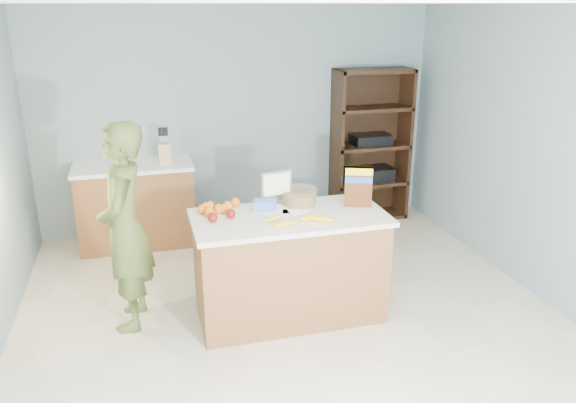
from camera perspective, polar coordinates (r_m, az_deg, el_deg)
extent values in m
cube|color=beige|center=(4.63, 1.16, -13.17)|extent=(4.50, 5.00, 0.02)
cube|color=gray|center=(6.46, -5.04, 8.22)|extent=(4.50, 0.02, 2.50)
cube|color=gray|center=(5.18, 25.96, 3.53)|extent=(0.02, 5.00, 2.50)
cube|color=white|center=(3.90, 1.42, 19.50)|extent=(4.50, 5.00, 0.02)
cube|color=brown|center=(4.67, 0.16, -6.81)|extent=(1.50, 0.70, 0.86)
cube|color=silver|center=(4.49, 0.17, -1.65)|extent=(1.56, 0.76, 0.04)
cube|color=black|center=(4.85, 0.16, -10.84)|extent=(1.46, 0.66, 0.10)
cube|color=brown|center=(6.29, -15.13, -0.45)|extent=(1.20, 0.60, 0.86)
cube|color=white|center=(6.16, -15.49, 3.49)|extent=(1.24, 0.62, 0.04)
cube|color=black|center=(6.95, 7.81, 5.96)|extent=(0.90, 0.04, 1.80)
cube|color=black|center=(6.64, 4.96, 5.42)|extent=(0.04, 0.40, 1.80)
cube|color=black|center=(6.97, 11.66, 5.77)|extent=(0.04, 0.40, 1.80)
cube|color=black|center=(7.05, 8.05, -1.35)|extent=(0.90, 0.40, 0.04)
cube|color=black|center=(6.91, 8.21, 1.98)|extent=(0.90, 0.40, 0.04)
cube|color=black|center=(6.79, 8.39, 5.61)|extent=(0.90, 0.40, 0.04)
cube|color=black|center=(6.70, 8.58, 9.35)|extent=(0.90, 0.40, 0.04)
cube|color=black|center=(6.64, 8.77, 13.00)|extent=(0.90, 0.40, 0.04)
cube|color=black|center=(6.88, 8.25, 2.78)|extent=(0.55, 0.32, 0.16)
cube|color=black|center=(6.77, 8.42, 6.27)|extent=(0.45, 0.30, 0.12)
imported|color=#4B5A28|center=(4.58, -16.26, -2.57)|extent=(0.47, 0.66, 1.68)
cube|color=tan|center=(6.07, -12.42, 4.78)|extent=(0.12, 0.10, 0.22)
cylinder|color=black|center=(6.03, -12.91, 6.17)|extent=(0.02, 0.02, 0.09)
cylinder|color=black|center=(6.03, -12.72, 6.19)|extent=(0.02, 0.02, 0.09)
cylinder|color=black|center=(6.03, -12.53, 6.20)|extent=(0.02, 0.02, 0.09)
cylinder|color=black|center=(6.03, -12.34, 6.22)|extent=(0.02, 0.02, 0.09)
cylinder|color=black|center=(6.03, -12.15, 6.23)|extent=(0.02, 0.02, 0.09)
cube|color=white|center=(4.54, -1.30, -1.13)|extent=(0.22, 0.11, 0.00)
cube|color=white|center=(4.56, 0.82, -1.03)|extent=(0.24, 0.17, 0.00)
ellipsoid|color=yellow|center=(4.36, -1.35, -1.71)|extent=(0.20, 0.12, 0.04)
ellipsoid|color=yellow|center=(4.25, -0.21, -2.31)|extent=(0.20, 0.08, 0.04)
ellipsoid|color=yellow|center=(4.38, 2.33, -1.65)|extent=(0.20, 0.08, 0.04)
ellipsoid|color=yellow|center=(4.35, 3.48, -1.82)|extent=(0.19, 0.13, 0.04)
sphere|color=maroon|center=(4.56, -6.83, -0.70)|extent=(0.08, 0.08, 0.08)
sphere|color=maroon|center=(4.43, -5.84, -1.25)|extent=(0.08, 0.08, 0.08)
sphere|color=maroon|center=(4.37, -7.66, -1.65)|extent=(0.08, 0.08, 0.08)
sphere|color=orange|center=(4.56, -8.70, -0.78)|extent=(0.08, 0.08, 0.08)
sphere|color=orange|center=(4.62, -7.90, -0.46)|extent=(0.08, 0.08, 0.08)
sphere|color=orange|center=(4.55, -6.91, -0.73)|extent=(0.08, 0.08, 0.08)
sphere|color=orange|center=(4.61, -6.18, -0.44)|extent=(0.08, 0.08, 0.08)
sphere|color=orange|center=(4.60, -8.36, -0.56)|extent=(0.08, 0.08, 0.08)
sphere|color=orange|center=(4.56, -7.05, -0.71)|extent=(0.08, 0.08, 0.08)
sphere|color=orange|center=(4.69, -5.37, -0.06)|extent=(0.08, 0.08, 0.08)
sphere|color=orange|center=(4.50, -8.04, -1.01)|extent=(0.08, 0.08, 0.08)
sphere|color=orange|center=(4.54, -6.54, -0.75)|extent=(0.08, 0.08, 0.08)
cube|color=blue|center=(4.60, -2.36, -0.36)|extent=(0.21, 0.18, 0.08)
cylinder|color=#267219|center=(4.74, 1.17, 0.32)|extent=(0.27, 0.27, 0.09)
cylinder|color=white|center=(4.73, 1.17, 0.55)|extent=(0.30, 0.30, 0.13)
cylinder|color=silver|center=(4.76, -1.22, -0.09)|extent=(0.12, 0.12, 0.01)
cylinder|color=silver|center=(4.75, -1.22, 0.26)|extent=(0.02, 0.02, 0.05)
cube|color=silver|center=(4.71, -1.23, 1.82)|extent=(0.28, 0.09, 0.22)
cube|color=yellow|center=(4.69, -1.12, 1.75)|extent=(0.24, 0.05, 0.18)
cube|color=#592B14|center=(4.68, 7.16, 1.50)|extent=(0.24, 0.15, 0.34)
cube|color=yellow|center=(4.64, 7.23, 3.13)|extent=(0.24, 0.16, 0.06)
cube|color=blue|center=(4.66, 7.20, 2.30)|extent=(0.24, 0.16, 0.05)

